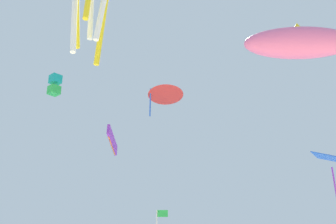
{
  "coord_description": "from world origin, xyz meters",
  "views": [
    {
      "loc": [
        0.3,
        -14.95,
        1.74
      ],
      "look_at": [
        -0.11,
        8.71,
        10.8
      ],
      "focal_mm": 38.79,
      "sensor_mm": 36.0,
      "label": 1
    }
  ],
  "objects_px": {
    "kite_box_teal": "(55,85)",
    "kite_delta_red": "(165,92)",
    "kite_parafoil_purple": "(112,141)",
    "kite_inflatable_pink": "(299,43)",
    "kite_diamond_blue": "(331,160)"
  },
  "relations": [
    {
      "from": "kite_diamond_blue",
      "to": "kite_parafoil_purple",
      "type": "xyz_separation_m",
      "value": [
        -17.57,
        5.32,
        3.2
      ]
    },
    {
      "from": "kite_delta_red",
      "to": "kite_inflatable_pink",
      "type": "xyz_separation_m",
      "value": [
        9.37,
        -11.08,
        -1.32
      ]
    },
    {
      "from": "kite_parafoil_purple",
      "to": "kite_box_teal",
      "type": "xyz_separation_m",
      "value": [
        -6.58,
        1.5,
        6.49
      ]
    },
    {
      "from": "kite_box_teal",
      "to": "kite_delta_red",
      "type": "bearing_deg",
      "value": 33.96
    },
    {
      "from": "kite_inflatable_pink",
      "to": "kite_box_teal",
      "type": "distance_m",
      "value": 24.45
    },
    {
      "from": "kite_parafoil_purple",
      "to": "kite_delta_red",
      "type": "height_order",
      "value": "kite_delta_red"
    },
    {
      "from": "kite_parafoil_purple",
      "to": "kite_inflatable_pink",
      "type": "xyz_separation_m",
      "value": [
        14.31,
        -10.88,
        3.64
      ]
    },
    {
      "from": "kite_diamond_blue",
      "to": "kite_parafoil_purple",
      "type": "relative_size",
      "value": 1.01
    },
    {
      "from": "kite_delta_red",
      "to": "kite_box_teal",
      "type": "height_order",
      "value": "kite_box_teal"
    },
    {
      "from": "kite_delta_red",
      "to": "kite_inflatable_pink",
      "type": "relative_size",
      "value": 0.51
    },
    {
      "from": "kite_parafoil_purple",
      "to": "kite_inflatable_pink",
      "type": "bearing_deg",
      "value": -122.59
    },
    {
      "from": "kite_parafoil_purple",
      "to": "kite_box_teal",
      "type": "relative_size",
      "value": 1.67
    },
    {
      "from": "kite_parafoil_purple",
      "to": "kite_delta_red",
      "type": "bearing_deg",
      "value": -83.07
    },
    {
      "from": "kite_parafoil_purple",
      "to": "kite_delta_red",
      "type": "xyz_separation_m",
      "value": [
        4.94,
        0.2,
        4.96
      ]
    },
    {
      "from": "kite_delta_red",
      "to": "kite_parafoil_purple",
      "type": "bearing_deg",
      "value": 176.51
    }
  ]
}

